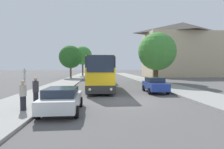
# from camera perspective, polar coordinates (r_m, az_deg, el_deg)

# --- Properties ---
(ground_plane) EXTENTS (300.00, 300.00, 0.00)m
(ground_plane) POSITION_cam_1_polar(r_m,az_deg,el_deg) (13.08, 3.72, -8.70)
(ground_plane) COLOR #565454
(ground_plane) RESTS_ON ground
(sidewalk_left) EXTENTS (4.00, 120.00, 0.15)m
(sidewalk_left) POSITION_cam_1_polar(r_m,az_deg,el_deg) (13.94, -26.41, -7.95)
(sidewalk_left) COLOR gray
(sidewalk_left) RESTS_ON ground_plane
(sidewalk_right) EXTENTS (4.00, 120.00, 0.15)m
(sidewalk_right) POSITION_cam_1_polar(r_m,az_deg,el_deg) (15.66, 30.18, -6.90)
(sidewalk_right) COLOR gray
(sidewalk_right) RESTS_ON ground_plane
(building_right_background) EXTENTS (19.69, 10.31, 14.66)m
(building_right_background) POSITION_cam_1_polar(r_m,az_deg,el_deg) (51.59, 21.98, 7.56)
(building_right_background) COLOR #C6B28E
(building_right_background) RESTS_ON ground_plane
(bus_front) EXTENTS (2.90, 10.31, 3.55)m
(bus_front) POSITION_cam_1_polar(r_m,az_deg,el_deg) (19.61, -3.83, 0.55)
(bus_front) COLOR #2D2D2D
(bus_front) RESTS_ON ground_plane
(bus_middle) EXTENTS (2.90, 12.02, 3.28)m
(bus_middle) POSITION_cam_1_polar(r_m,az_deg,el_deg) (32.71, -4.09, 1.04)
(bus_middle) COLOR #2D519E
(bus_middle) RESTS_ON ground_plane
(parked_car_left_curb) EXTENTS (2.11, 3.98, 1.38)m
(parked_car_left_curb) POSITION_cam_1_polar(r_m,az_deg,el_deg) (10.21, -16.05, -7.74)
(parked_car_left_curb) COLOR silver
(parked_car_left_curb) RESTS_ON ground_plane
(parked_car_right_near) EXTENTS (2.04, 3.99, 1.49)m
(parked_car_right_near) POSITION_cam_1_polar(r_m,az_deg,el_deg) (17.90, 13.81, -3.24)
(parked_car_right_near) COLOR #233D9E
(parked_car_right_near) RESTS_ON ground_plane
(bus_stop_sign) EXTENTS (0.08, 0.45, 2.29)m
(bus_stop_sign) POSITION_cam_1_polar(r_m,az_deg,el_deg) (12.93, -26.63, -2.03)
(bus_stop_sign) COLOR gray
(bus_stop_sign) RESTS_ON sidewalk_left
(pedestrian_waiting_far) EXTENTS (0.36, 0.36, 1.65)m
(pedestrian_waiting_far) POSITION_cam_1_polar(r_m,az_deg,el_deg) (10.78, -27.06, -6.06)
(pedestrian_waiting_far) COLOR #23232D
(pedestrian_waiting_far) RESTS_ON sidewalk_left
(pedestrian_walking_back) EXTENTS (0.36, 0.36, 1.74)m
(pedestrian_walking_back) POSITION_cam_1_polar(r_m,az_deg,el_deg) (11.82, -23.63, -5.03)
(pedestrian_walking_back) COLOR #23232D
(pedestrian_walking_back) RESTS_ON sidewalk_left
(tree_left_near) EXTENTS (5.07, 5.07, 8.14)m
(tree_left_near) POSITION_cam_1_polar(r_m,az_deg,el_deg) (48.90, -9.57, 6.12)
(tree_left_near) COLOR #513D23
(tree_left_near) RESTS_ON sidewalk_left
(tree_left_far) EXTENTS (5.04, 5.04, 7.21)m
(tree_left_far) POSITION_cam_1_polar(r_m,az_deg,el_deg) (39.98, -13.37, 5.62)
(tree_left_far) COLOR brown
(tree_left_far) RESTS_ON sidewalk_left
(tree_right_near) EXTENTS (5.24, 5.24, 7.70)m
(tree_right_near) POSITION_cam_1_polar(r_m,az_deg,el_deg) (30.99, 13.80, 7.31)
(tree_right_near) COLOR #47331E
(tree_right_near) RESTS_ON sidewalk_right
(tree_right_mid) EXTENTS (5.49, 5.49, 7.41)m
(tree_right_mid) POSITION_cam_1_polar(r_m,az_deg,el_deg) (26.52, 14.50, 7.25)
(tree_right_mid) COLOR #47331E
(tree_right_mid) RESTS_ON sidewalk_right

